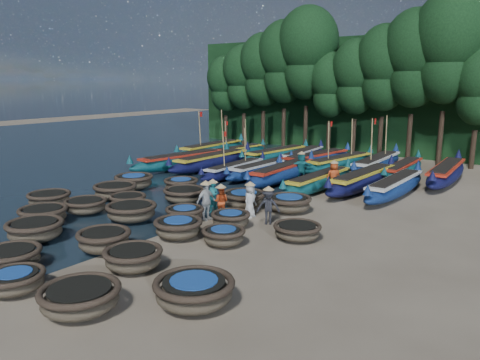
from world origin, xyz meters
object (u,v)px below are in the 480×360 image
Objects in this scene: fisherman_2 at (221,200)px; long_boat_14 at (340,163)px; coracle_14 at (224,235)px; long_boat_13 at (316,159)px; coracle_22 at (184,194)px; long_boat_10 at (236,152)px; coracle_17 at (185,213)px; coracle_12 at (131,211)px; coracle_7 at (104,240)px; long_boat_17 at (446,173)px; coracle_5 at (43,215)px; coracle_15 at (115,191)px; fisherman_4 at (206,200)px; fisherman_6 at (334,176)px; fisherman_0 at (250,199)px; long_boat_16 at (402,169)px; long_boat_6 at (319,181)px; coracle_9 at (194,291)px; coracle_19 at (297,231)px; coracle_10 at (49,198)px; coracle_20 at (134,181)px; long_boat_9 at (212,149)px; coracle_3 at (15,280)px; long_boat_4 at (262,169)px; long_boat_3 at (235,169)px; fisherman_1 at (213,195)px; long_boat_11 at (276,155)px; long_boat_15 at (377,164)px; long_boat_2 at (212,161)px; coracle_6 at (35,230)px; fisherman_3 at (268,205)px; coracle_2 at (11,257)px; coracle_11 at (86,205)px; coracle_18 at (231,219)px; coracle_23 at (244,199)px; coracle_13 at (178,227)px; coracle_24 at (289,203)px; coracle_21 at (181,184)px.

long_boat_14 is at bearing -112.43° from fisherman_2.
long_boat_13 is at bearing 106.77° from coracle_14.
coracle_22 is 0.34× the size of long_boat_10.
coracle_12 is at bearing -144.77° from coracle_17.
coracle_7 is 0.23× the size of long_boat_17.
coracle_5 is 4.98m from coracle_15.
fisherman_6 is (2.18, 8.60, -0.00)m from fisherman_4.
long_boat_16 is at bearing -14.70° from fisherman_0.
long_boat_6 is (3.93, 10.62, 0.08)m from coracle_12.
coracle_9 reaches higher than coracle_19.
coracle_10 is 0.89× the size of coracle_20.
coracle_7 is at bearing -61.66° from long_boat_9.
fisherman_6 reaches higher than coracle_3.
coracle_15 is 10.15m from long_boat_4.
fisherman_1 is at bearing -62.08° from long_boat_3.
long_boat_15 is at bearing 9.14° from long_boat_11.
coracle_9 is at bearing -50.86° from long_boat_2.
long_boat_16 is at bearing -18.10° from long_boat_15.
coracle_22 is at bearing 86.18° from coracle_6.
coracle_20 is 10.22m from fisherman_3.
long_boat_4 is 10.26m from fisherman_4.
coracle_7 is at bearing 68.85° from coracle_2.
long_boat_4 reaches higher than coracle_17.
coracle_19 is at bearing 18.34° from coracle_12.
coracle_3 is 10.38m from coracle_19.
long_boat_3 reaches higher than fisherman_1.
coracle_3 is at bearing -69.61° from long_boat_11.
coracle_5 is 8.00m from fisherman_2.
coracle_11 is 1.34× the size of fisherman_1.
fisherman_2 reaches higher than coracle_20.
long_boat_17 reaches higher than coracle_12.
long_boat_16 is at bearing 64.99° from coracle_5.
fisherman_1 is (-1.82, -0.55, 0.03)m from fisherman_0.
coracle_18 is 0.69× the size of coracle_20.
coracle_2 reaches higher than coracle_19.
long_boat_11 is (5.76, 1.08, -0.05)m from long_boat_9.
coracle_11 is 19.74m from long_boat_15.
coracle_22 is at bearing 145.06° from fisherman_3.
fisherman_0 is (1.23, -1.16, 0.40)m from coracle_23.
fisherman_4 reaches higher than coracle_13.
fisherman_2 is 0.87× the size of fisherman_6.
long_boat_13 is (2.63, 6.36, 0.08)m from long_boat_3.
fisherman_6 is (-0.16, 5.12, 0.48)m from coracle_24.
fisherman_2 reaches higher than coracle_7.
coracle_10 is 0.78× the size of coracle_15.
long_boat_16 is 4.36× the size of fisherman_3.
coracle_19 is at bearing 57.42° from fisherman_6.
long_boat_9 is 0.99× the size of long_boat_15.
fisherman_3 is at bearing -15.80° from coracle_21.
coracle_9 is at bearing -60.22° from coracle_14.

